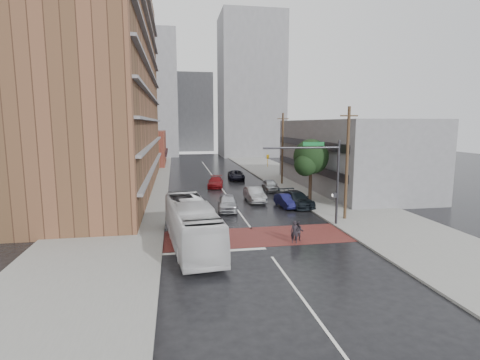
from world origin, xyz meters
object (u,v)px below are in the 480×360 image
object	(u,v)px
suv_travel	(236,175)
pedestrian_b	(299,231)
car_parked_mid	(296,199)
transit_bus	(192,224)
car_parked_far	(270,185)
pedestrian_a	(295,232)
car_travel_b	(255,195)
car_parked_near	(286,201)
car_travel_c	(215,182)
car_travel_a	(228,203)

from	to	relation	value
suv_travel	pedestrian_b	bearing A→B (deg)	-86.06
car_parked_mid	transit_bus	bearing A→B (deg)	-144.17
suv_travel	car_parked_far	xyz separation A→B (m)	(2.75, -10.38, 0.02)
pedestrian_a	car_parked_mid	distance (m)	12.25
transit_bus	suv_travel	bearing A→B (deg)	69.17
car_travel_b	suv_travel	world-z (taller)	car_travel_b
transit_bus	pedestrian_a	size ratio (longest dim) A/B	7.06
transit_bus	pedestrian_b	bearing A→B (deg)	-6.79
pedestrian_b	car_parked_mid	distance (m)	11.74
car_travel_b	suv_travel	size ratio (longest dim) A/B	0.94
car_parked_near	car_parked_mid	world-z (taller)	car_parked_mid
car_parked_mid	car_travel_c	bearing A→B (deg)	109.11
pedestrian_a	car_travel_b	size ratio (longest dim) A/B	0.34
pedestrian_a	car_parked_near	bearing A→B (deg)	94.09
pedestrian_a	car_travel_c	size ratio (longest dim) A/B	0.34
car_travel_a	car_parked_near	distance (m)	6.23
pedestrian_a	pedestrian_b	xyz separation A→B (m)	(0.43, 0.39, -0.08)
car_parked_far	car_travel_b	bearing A→B (deg)	-116.65
car_travel_a	pedestrian_b	bearing A→B (deg)	-63.56
suv_travel	car_parked_far	size ratio (longest dim) A/B	1.19
car_travel_a	pedestrian_a	bearing A→B (deg)	-66.25
car_parked_far	pedestrian_b	bearing A→B (deg)	-96.76
car_travel_b	car_parked_far	bearing A→B (deg)	60.08
car_travel_c	suv_travel	xyz separation A→B (m)	(3.86, 6.29, 0.01)
transit_bus	pedestrian_a	bearing A→B (deg)	-9.85
car_parked_near	car_travel_b	bearing A→B (deg)	125.14
car_travel_b	car_parked_mid	size ratio (longest dim) A/B	0.90
pedestrian_a	car_parked_near	distance (m)	11.82
car_travel_b	car_parked_near	distance (m)	4.14
transit_bus	car_parked_mid	xyz separation A→B (m)	(11.29, 11.08, -0.81)
pedestrian_a	pedestrian_b	world-z (taller)	pedestrian_a
pedestrian_b	car_travel_a	bearing A→B (deg)	133.51
transit_bus	car_parked_mid	bearing A→B (deg)	38.51
car_parked_near	car_parked_mid	bearing A→B (deg)	1.11
car_parked_mid	car_parked_far	world-z (taller)	car_parked_mid
car_travel_c	car_parked_mid	size ratio (longest dim) A/B	0.90
pedestrian_b	car_travel_b	distance (m)	14.25
car_parked_near	car_parked_mid	distance (m)	1.11
car_parked_near	car_parked_far	xyz separation A→B (m)	(0.71, 9.34, 0.05)
car_parked_near	car_travel_a	bearing A→B (deg)	179.89
car_parked_mid	pedestrian_b	bearing A→B (deg)	-116.15
transit_bus	pedestrian_b	xyz separation A→B (m)	(7.76, -0.11, -0.86)
suv_travel	car_parked_mid	distance (m)	19.86
car_travel_c	car_parked_near	xyz separation A→B (m)	(5.90, -13.43, -0.02)
pedestrian_a	car_travel_b	xyz separation A→B (m)	(0.20, 14.64, -0.01)
car_travel_a	car_parked_mid	size ratio (longest dim) A/B	0.87
car_travel_b	car_parked_mid	xyz separation A→B (m)	(3.77, -3.05, -0.02)
car_travel_a	car_travel_c	xyz separation A→B (m)	(0.30, 13.96, -0.10)
pedestrian_a	car_parked_near	size ratio (longest dim) A/B	0.39
car_travel_a	car_parked_mid	distance (m)	7.34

